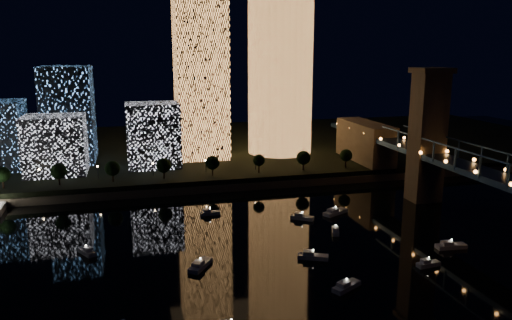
{
  "coord_description": "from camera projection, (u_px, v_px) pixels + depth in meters",
  "views": [
    {
      "loc": [
        -42.26,
        -111.94,
        56.16
      ],
      "look_at": [
        0.29,
        55.0,
        18.16
      ],
      "focal_mm": 35.0,
      "sensor_mm": 36.0,
      "label": 1
    }
  ],
  "objects": [
    {
      "name": "street_lamps",
      "position": [
        153.0,
        166.0,
        207.02
      ],
      "size": [
        132.7,
        0.7,
        5.65
      ],
      "color": "black",
      "rests_on": "far_bank"
    },
    {
      "name": "ground",
      "position": [
        308.0,
        273.0,
        128.21
      ],
      "size": [
        520.0,
        520.0,
        0.0
      ],
      "primitive_type": "plane",
      "color": "black",
      "rests_on": "ground"
    },
    {
      "name": "tower_rectangular",
      "position": [
        201.0,
        79.0,
        237.09
      ],
      "size": [
        23.82,
        23.82,
        75.78
      ],
      "primitive_type": "cube",
      "color": "#FFA351",
      "rests_on": "far_bank"
    },
    {
      "name": "midrise_blocks",
      "position": [
        67.0,
        128.0,
        222.79
      ],
      "size": [
        88.1,
        49.57,
        44.16
      ],
      "color": "white",
      "rests_on": "far_bank"
    },
    {
      "name": "esplanade_trees",
      "position": [
        152.0,
        166.0,
        200.88
      ],
      "size": [
        165.89,
        6.25,
        8.63
      ],
      "color": "black",
      "rests_on": "far_bank"
    },
    {
      "name": "seawall",
      "position": [
        239.0,
        186.0,
        205.48
      ],
      "size": [
        420.0,
        6.0,
        3.0
      ],
      "primitive_type": "cube",
      "color": "#6B5E4C",
      "rests_on": "ground"
    },
    {
      "name": "tower_cylindrical",
      "position": [
        280.0,
        67.0,
        246.96
      ],
      "size": [
        34.0,
        34.0,
        86.2
      ],
      "color": "#FFA351",
      "rests_on": "far_bank"
    },
    {
      "name": "far_bank",
      "position": [
        209.0,
        148.0,
        279.08
      ],
      "size": [
        420.0,
        160.0,
        5.0
      ],
      "primitive_type": "cube",
      "color": "black",
      "rests_on": "ground"
    },
    {
      "name": "motorboats",
      "position": [
        286.0,
        252.0,
        140.11
      ],
      "size": [
        109.7,
        77.17,
        2.78
      ],
      "color": "silver",
      "rests_on": "ground"
    }
  ]
}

